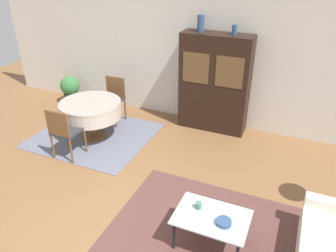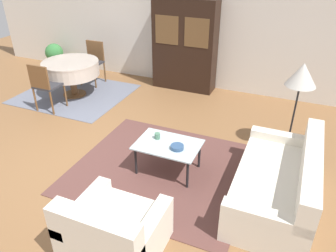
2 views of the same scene
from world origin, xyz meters
name	(u,v)px [view 1 (image 1 of 2)]	position (x,y,z in m)	size (l,w,h in m)	color
ground_plane	(112,232)	(0.00, 0.00, 0.00)	(14.00, 14.00, 0.00)	brown
wall_back	(203,59)	(0.00, 3.63, 1.35)	(10.00, 0.06, 2.70)	silver
area_rug	(202,241)	(1.15, 0.32, 0.01)	(2.51, 2.29, 0.01)	brown
dining_rug	(95,135)	(-1.71, 2.06, 0.01)	(2.22, 1.99, 0.01)	slate
coffee_table	(212,219)	(1.24, 0.33, 0.41)	(0.90, 0.62, 0.45)	black
display_cabinet	(214,83)	(0.35, 3.36, 0.98)	(1.36, 0.46, 1.95)	black
dining_table	(91,110)	(-1.68, 2.01, 0.61)	(1.17, 1.17, 0.75)	brown
dining_chair_near	(64,130)	(-1.68, 1.21, 0.56)	(0.44, 0.44, 0.95)	brown
dining_chair_far	(113,97)	(-1.68, 2.81, 0.56)	(0.44, 0.44, 0.95)	brown
cup	(198,205)	(1.05, 0.40, 0.50)	(0.08, 0.08, 0.09)	#4C7A60
bowl	(224,222)	(1.41, 0.27, 0.49)	(0.18, 0.18, 0.05)	#33517A
vase_tall	(201,23)	(0.01, 3.36, 2.11)	(0.13, 0.13, 0.31)	#33517A
vase_short	(235,30)	(0.65, 3.36, 2.04)	(0.09, 0.09, 0.18)	#33517A
potted_plant	(70,89)	(-3.14, 3.19, 0.36)	(0.45, 0.45, 0.67)	#4C4C51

